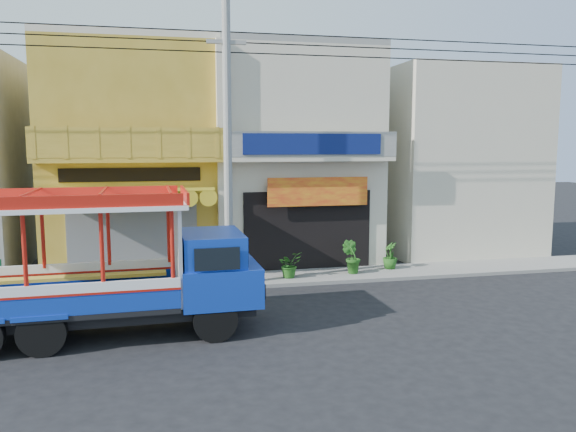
# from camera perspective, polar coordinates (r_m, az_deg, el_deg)

# --- Properties ---
(ground) EXTENTS (90.00, 90.00, 0.00)m
(ground) POSITION_cam_1_polar(r_m,az_deg,el_deg) (15.12, -0.66, -10.18)
(ground) COLOR black
(ground) RESTS_ON ground
(sidewalk) EXTENTS (30.00, 2.00, 0.12)m
(sidewalk) POSITION_cam_1_polar(r_m,az_deg,el_deg) (18.89, -3.17, -6.43)
(sidewalk) COLOR slate
(sidewalk) RESTS_ON ground
(shophouse_left) EXTENTS (6.00, 7.50, 8.24)m
(shophouse_left) POSITION_cam_1_polar(r_m,az_deg,el_deg) (22.10, -15.30, 5.92)
(shophouse_left) COLOR #AA8725
(shophouse_left) RESTS_ON ground
(shophouse_right) EXTENTS (6.00, 6.75, 8.24)m
(shophouse_right) POSITION_cam_1_polar(r_m,az_deg,el_deg) (22.63, 0.15, 6.20)
(shophouse_right) COLOR beige
(shophouse_right) RESTS_ON ground
(party_pilaster) EXTENTS (0.35, 0.30, 8.00)m
(party_pilaster) POSITION_cam_1_polar(r_m,az_deg,el_deg) (19.07, -6.65, 5.63)
(party_pilaster) COLOR beige
(party_pilaster) RESTS_ON ground
(filler_building_right) EXTENTS (6.00, 6.00, 7.60)m
(filler_building_right) POSITION_cam_1_polar(r_m,az_deg,el_deg) (25.15, 15.96, 5.34)
(filler_building_right) COLOR beige
(filler_building_right) RESTS_ON ground
(utility_pole) EXTENTS (28.00, 0.26, 9.00)m
(utility_pole) POSITION_cam_1_polar(r_m,az_deg,el_deg) (17.55, -5.68, 8.87)
(utility_pole) COLOR gray
(utility_pole) RESTS_ON ground
(songthaew_truck) EXTENTS (7.53, 2.70, 3.48)m
(songthaew_truck) POSITION_cam_1_polar(r_m,az_deg,el_deg) (13.88, -16.13, -4.90)
(songthaew_truck) COLOR black
(songthaew_truck) RESTS_ON ground
(potted_plant_a) EXTENTS (0.99, 0.93, 0.88)m
(potted_plant_a) POSITION_cam_1_polar(r_m,az_deg,el_deg) (18.76, 0.15, -4.95)
(potted_plant_a) COLOR #205317
(potted_plant_a) RESTS_ON sidewalk
(potted_plant_b) EXTENTS (0.80, 0.77, 1.14)m
(potted_plant_b) POSITION_cam_1_polar(r_m,az_deg,el_deg) (19.47, 6.45, -4.16)
(potted_plant_b) COLOR #205317
(potted_plant_b) RESTS_ON sidewalk
(potted_plant_c) EXTENTS (0.55, 0.55, 0.95)m
(potted_plant_c) POSITION_cam_1_polar(r_m,az_deg,el_deg) (20.41, 10.34, -3.96)
(potted_plant_c) COLOR #205317
(potted_plant_c) RESTS_ON sidewalk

